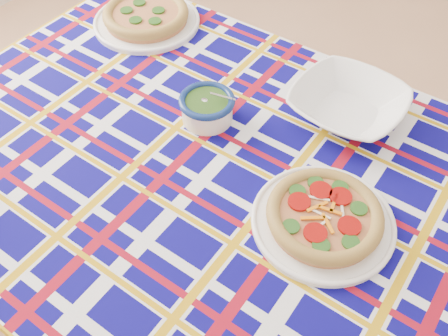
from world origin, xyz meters
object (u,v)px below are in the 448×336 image
Objects in this scene: main_focaccia_plate at (324,215)px; serving_bowl at (348,105)px; dining_table at (241,204)px; pesto_bowl at (207,106)px.

serving_bowl is at bearing 109.07° from main_focaccia_plate.
dining_table is 0.25m from pesto_bowl.
serving_bowl is (-0.11, 0.32, 0.00)m from main_focaccia_plate.
pesto_bowl reaches higher than dining_table.
main_focaccia_plate is 0.34m from serving_bowl.
serving_bowl reaches higher than main_focaccia_plate.
main_focaccia_plate is 0.39m from pesto_bowl.
main_focaccia_plate reaches higher than dining_table.
dining_table is 12.09× the size of pesto_bowl.
dining_table is 0.22m from main_focaccia_plate.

